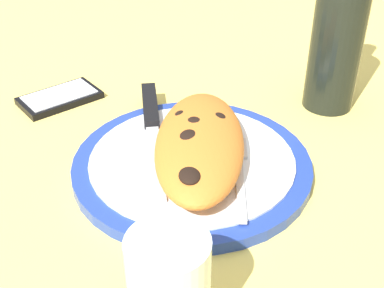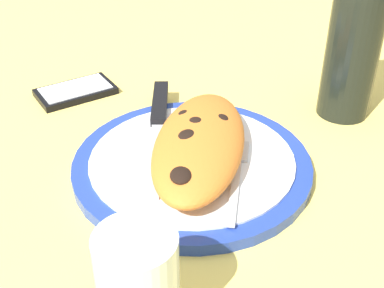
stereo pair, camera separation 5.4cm
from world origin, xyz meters
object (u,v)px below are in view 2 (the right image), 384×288
object	(u,v)px
smartphone	(76,91)
wine_bottle	(355,35)
knife	(159,116)
calzone	(198,146)
fork	(237,171)
plate	(192,164)

from	to	relation	value
smartphone	wine_bottle	bearing A→B (deg)	-78.51
knife	wine_bottle	size ratio (longest dim) A/B	0.88
smartphone	wine_bottle	xyz separation A→B (cm)	(7.86, -38.66, 11.08)
calzone	wine_bottle	xyz separation A→B (cm)	(20.60, -14.73, 7.64)
knife	smartphone	xyz separation A→B (cm)	(5.29, 15.86, -1.69)
smartphone	knife	bearing A→B (deg)	-108.45
fork	smartphone	world-z (taller)	fork
plate	knife	xyz separation A→B (cm)	(6.99, 7.15, 1.41)
calzone	knife	distance (cm)	11.12
plate	fork	world-z (taller)	fork
plate	smartphone	bearing A→B (deg)	61.91
plate	knife	size ratio (longest dim) A/B	1.16
calzone	fork	world-z (taller)	calzone
plate	smartphone	world-z (taller)	plate
plate	knife	distance (cm)	10.10
knife	wine_bottle	xyz separation A→B (cm)	(13.15, -22.80, 9.39)
knife	smartphone	world-z (taller)	knife
fork	smartphone	bearing A→B (deg)	65.10
smartphone	wine_bottle	world-z (taller)	wine_bottle
calzone	smartphone	size ratio (longest dim) A/B	1.91
calzone	fork	distance (cm)	5.34
calzone	smartphone	world-z (taller)	calzone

